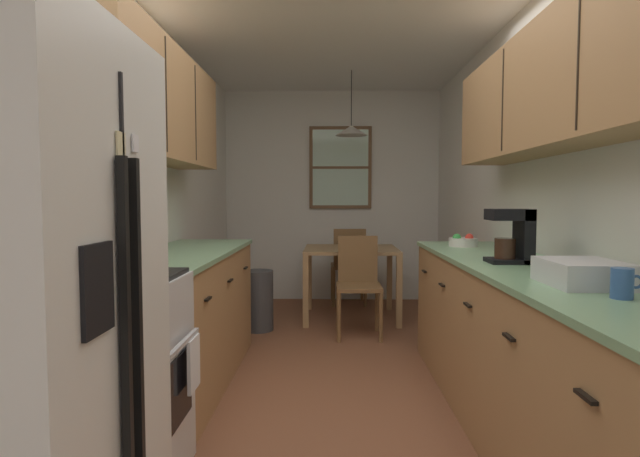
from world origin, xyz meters
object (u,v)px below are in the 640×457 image
(storage_canister, at_px, (144,250))
(coffee_maker, at_px, (514,235))
(dining_chair_near, at_px, (358,280))
(fruit_bowl, at_px, (463,241))
(trash_bin, at_px, (258,300))
(dining_chair_far, at_px, (349,263))
(mug_by_coffeemaker, at_px, (623,283))
(dish_rack, at_px, (582,273))
(dining_table, at_px, (351,258))
(stove_range, at_px, (100,382))
(microwave_over_range, at_px, (65,101))

(storage_canister, xyz_separation_m, coffee_maker, (1.97, 0.11, 0.07))
(dining_chair_near, bearing_deg, fruit_bowl, -51.71)
(dining_chair_near, relative_size, trash_bin, 1.59)
(dining_chair_far, height_order, mug_by_coffeemaker, mug_by_coffeemaker)
(dish_rack, bearing_deg, storage_canister, 163.71)
(trash_bin, bearing_deg, storage_canister, -98.26)
(storage_canister, xyz_separation_m, dish_rack, (1.99, -0.58, -0.03))
(dining_chair_near, bearing_deg, dining_table, 93.93)
(fruit_bowl, bearing_deg, dish_rack, -88.26)
(coffee_maker, bearing_deg, trash_bin, 130.59)
(trash_bin, relative_size, dish_rack, 1.67)
(coffee_maker, height_order, fruit_bowl, coffee_maker)
(stove_range, xyz_separation_m, trash_bin, (0.29, 2.61, -0.19))
(dining_table, distance_m, mug_by_coffeemaker, 3.53)
(fruit_bowl, distance_m, dish_rack, 1.62)
(dining_table, bearing_deg, coffee_maker, -72.39)
(fruit_bowl, height_order, dish_rack, dish_rack)
(microwave_over_range, xyz_separation_m, fruit_bowl, (2.05, 1.59, -0.71))
(trash_bin, bearing_deg, mug_by_coffeemaker, -59.82)
(dining_chair_near, bearing_deg, dish_rack, -73.27)
(dining_chair_far, height_order, dish_rack, dish_rack)
(coffee_maker, bearing_deg, microwave_over_range, -162.48)
(storage_canister, height_order, mug_by_coffeemaker, storage_canister)
(fruit_bowl, bearing_deg, dining_chair_far, 109.05)
(mug_by_coffeemaker, bearing_deg, dining_table, 103.22)
(dining_chair_far, distance_m, trash_bin, 1.47)
(dish_rack, bearing_deg, microwave_over_range, 178.97)
(storage_canister, relative_size, mug_by_coffeemaker, 1.42)
(microwave_over_range, bearing_deg, dining_table, 67.33)
(dining_chair_near, height_order, mug_by_coffeemaker, mug_by_coffeemaker)
(dining_chair_near, relative_size, mug_by_coffeemaker, 8.15)
(stove_range, xyz_separation_m, mug_by_coffeemaker, (1.99, -0.31, 0.48))
(trash_bin, relative_size, fruit_bowl, 2.79)
(dining_chair_far, bearing_deg, fruit_bowl, -70.95)
(dining_table, bearing_deg, trash_bin, -150.53)
(microwave_over_range, distance_m, mug_by_coffeemaker, 2.24)
(dining_chair_near, height_order, coffee_maker, coffee_maker)
(trash_bin, height_order, dish_rack, dish_rack)
(stove_range, distance_m, dining_chair_near, 2.77)
(stove_range, bearing_deg, storage_canister, 90.59)
(trash_bin, xyz_separation_m, fruit_bowl, (1.64, -1.03, 0.65))
(storage_canister, bearing_deg, dining_chair_near, 57.45)
(storage_canister, bearing_deg, dining_table, 65.10)
(dining_chair_near, xyz_separation_m, trash_bin, (-0.94, 0.13, -0.22))
(dining_chair_far, relative_size, dish_rack, 2.65)
(storage_canister, bearing_deg, dining_chair_far, 69.50)
(storage_canister, bearing_deg, coffee_maker, 3.26)
(coffee_maker, xyz_separation_m, mug_by_coffeemaker, (0.02, -0.97, -0.10))
(trash_bin, relative_size, storage_canister, 3.61)
(fruit_bowl, relative_size, dish_rack, 0.60)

